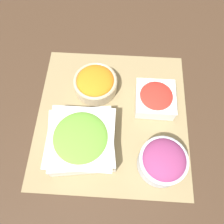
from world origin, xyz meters
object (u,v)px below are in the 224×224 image
Objects in this scene: lettuce_bowl at (81,139)px; tomato_bowl at (155,98)px; onion_bowl at (163,161)px; carrot_bowl at (96,83)px.

lettuce_bowl reaches higher than tomato_bowl.
tomato_bowl is (0.20, 0.01, -0.01)m from onion_bowl.
carrot_bowl is (0.25, 0.21, -0.01)m from onion_bowl.
onion_bowl is 0.20m from tomato_bowl.
onion_bowl is 0.23m from lettuce_bowl.
lettuce_bowl is (0.05, 0.23, -0.01)m from onion_bowl.
carrot_bowl reaches higher than tomato_bowl.
onion_bowl is at bearing -176.33° from tomato_bowl.
onion_bowl reaches higher than tomato_bowl.
lettuce_bowl is at bearing 124.86° from tomato_bowl.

